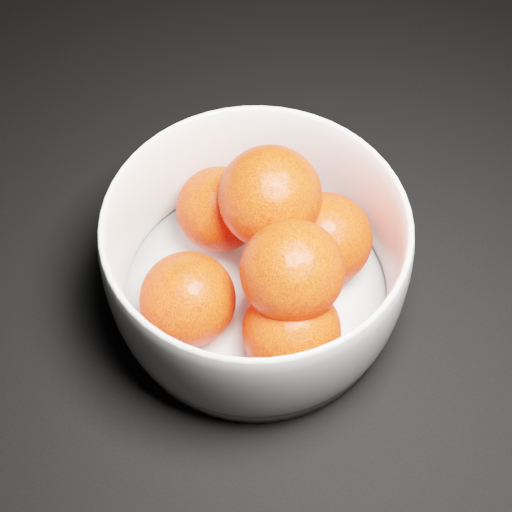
% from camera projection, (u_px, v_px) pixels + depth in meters
% --- Properties ---
extents(ground, '(3.00, 3.00, 0.00)m').
position_uv_depth(ground, '(402.00, 165.00, 0.66)').
color(ground, black).
rests_on(ground, ground).
extents(bowl, '(0.23, 0.23, 0.11)m').
position_uv_depth(bowl, '(256.00, 260.00, 0.53)').
color(bowl, silver).
rests_on(bowl, ground).
extents(orange_pile, '(0.16, 0.16, 0.12)m').
position_uv_depth(orange_pile, '(266.00, 254.00, 0.53)').
color(orange_pile, '#FF2808').
rests_on(orange_pile, bowl).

